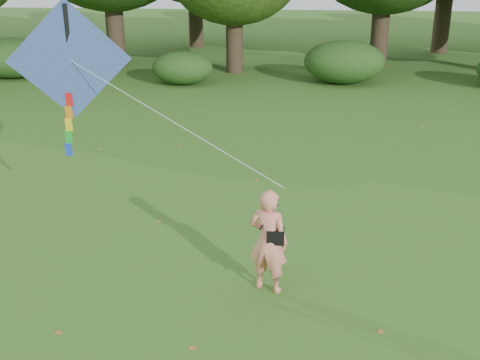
{
  "coord_description": "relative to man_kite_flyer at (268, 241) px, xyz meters",
  "views": [
    {
      "loc": [
        0.68,
        -8.65,
        5.69
      ],
      "look_at": [
        -0.22,
        2.0,
        1.5
      ],
      "focal_mm": 45.0,
      "sensor_mm": 36.0,
      "label": 1
    }
  ],
  "objects": [
    {
      "name": "man_kite_flyer",
      "position": [
        0.0,
        0.0,
        0.0
      ],
      "size": [
        0.81,
        0.67,
        1.9
      ],
      "primitive_type": "imported",
      "rotation": [
        0.0,
        0.0,
        2.78
      ],
      "color": "#ED876F",
      "rests_on": "ground"
    },
    {
      "name": "fallen_leaves",
      "position": [
        -0.88,
        2.85,
        -0.94
      ],
      "size": [
        10.53,
        12.57,
        0.01
      ],
      "color": "olive",
      "rests_on": "ground"
    },
    {
      "name": "flying_kite",
      "position": [
        -3.92,
        1.97,
        2.64
      ],
      "size": [
        5.31,
        2.36,
        3.11
      ],
      "color": "#263BA5",
      "rests_on": "ground"
    },
    {
      "name": "shrub_band",
      "position": [
        -1.11,
        17.03,
        -0.09
      ],
      "size": [
        39.15,
        3.22,
        1.88
      ],
      "color": "#264919",
      "rests_on": "ground"
    },
    {
      "name": "crossbody_bag",
      "position": [
        0.12,
        -0.03,
        0.13
      ],
      "size": [
        0.43,
        0.2,
        0.73
      ],
      "color": "black",
      "rests_on": "ground"
    },
    {
      "name": "ground",
      "position": [
        -0.39,
        -0.58,
        -0.95
      ],
      "size": [
        100.0,
        100.0,
        0.0
      ],
      "primitive_type": "plane",
      "color": "#265114",
      "rests_on": "ground"
    },
    {
      "name": "bystander_left",
      "position": [
        -11.06,
        17.86,
        0.04
      ],
      "size": [
        1.18,
        1.22,
        1.98
      ],
      "primitive_type": "imported",
      "rotation": [
        0.0,
        0.0,
        0.93
      ],
      "color": "#20242B",
      "rests_on": "ground"
    }
  ]
}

